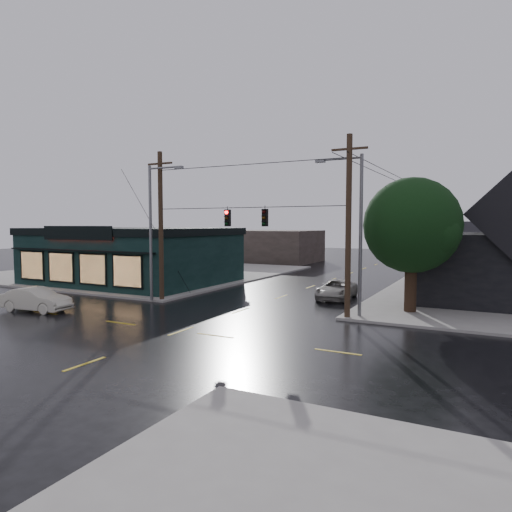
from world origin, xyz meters
The scene contains 15 objects.
ground_plane centered at (0.00, 0.00, 0.00)m, with size 160.00×160.00×0.00m, color black.
sidewalk_nw centered at (-20.00, 20.00, 0.07)m, with size 28.00×28.00×0.15m, color gray.
pizza_shop centered at (-15.00, 12.94, 2.56)m, with size 16.30×12.34×4.90m.
corner_tree centered at (9.33, 9.79, 5.19)m, with size 5.58×5.58×7.86m.
utility_pole_nw centered at (-6.50, 6.50, 0.00)m, with size 2.00×0.32×10.15m, color #301F15, non-canonical shape.
utility_pole_ne centered at (6.50, 6.50, 0.00)m, with size 2.00×0.32×10.15m, color #301F15, non-canonical shape.
utility_pole_far_a centered at (6.50, 28.00, 0.00)m, with size 2.00×0.32×9.65m, color #301F15, non-canonical shape.
utility_pole_far_b centered at (6.50, 48.00, 0.00)m, with size 2.00×0.32×9.15m, color #301F15, non-canonical shape.
utility_pole_far_c centered at (6.50, 68.00, 0.00)m, with size 2.00×0.32×9.15m, color #301F15, non-canonical shape.
span_signal_assembly centered at (0.10, 6.50, 5.70)m, with size 13.00×0.48×1.23m.
streetlight_nw centered at (-6.80, 5.80, 0.00)m, with size 5.40×0.30×9.15m, color slate, non-canonical shape.
streetlight_ne centered at (7.00, 7.20, 0.00)m, with size 5.40×0.30×9.15m, color slate, non-canonical shape.
bg_building_west centered at (-14.00, 40.00, 2.20)m, with size 12.00×10.00×4.40m, color #312823.
sedan_cream centered at (-10.93, 0.11, 0.72)m, with size 1.53×4.39×1.45m, color beige.
suv_silver centered at (3.84, 12.98, 0.68)m, with size 2.24×4.87×1.35m, color gray.
Camera 1 is at (13.56, -18.00, 5.28)m, focal length 32.00 mm.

